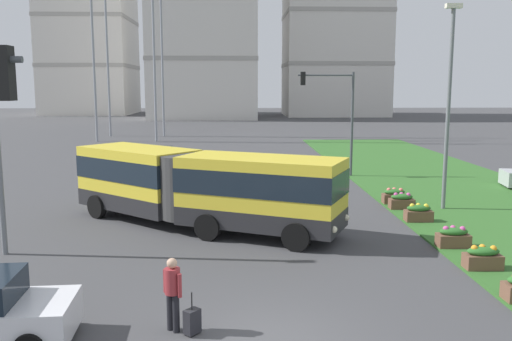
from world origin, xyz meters
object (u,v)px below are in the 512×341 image
(flower_planter_4, at_px, (402,201))
(rolling_suitcase, at_px, (192,321))
(pedestrian_crossing, at_px, (173,289))
(apartment_tower_westcentre, at_px, (203,5))
(flower_planter_3, at_px, (419,213))
(flower_planter_5, at_px, (394,196))
(articulated_bus, at_px, (199,186))
(streetlight_median, at_px, (449,100))
(flower_planter_2, at_px, (453,237))
(car_maroon_sedan, at_px, (157,159))
(traffic_light_far_right, at_px, (335,106))
(flower_planter_1, at_px, (483,257))

(flower_planter_4, bearing_deg, rolling_suitcase, -124.76)
(pedestrian_crossing, bearing_deg, apartment_tower_westcentre, 92.76)
(flower_planter_3, bearing_deg, rolling_suitcase, -130.58)
(rolling_suitcase, xyz_separation_m, flower_planter_5, (8.52, 13.43, 0.11))
(articulated_bus, distance_m, streetlight_median, 11.69)
(rolling_suitcase, distance_m, flower_planter_2, 10.60)
(car_maroon_sedan, height_order, traffic_light_far_right, traffic_light_far_right)
(pedestrian_crossing, relative_size, traffic_light_far_right, 0.27)
(traffic_light_far_right, bearing_deg, streetlight_median, -70.19)
(traffic_light_far_right, xyz_separation_m, streetlight_median, (3.35, -9.29, 0.63))
(flower_planter_2, distance_m, traffic_light_far_right, 15.78)
(pedestrian_crossing, height_order, flower_planter_2, pedestrian_crossing)
(rolling_suitcase, relative_size, flower_planter_5, 0.88)
(flower_planter_4, height_order, flower_planter_5, same)
(flower_planter_1, distance_m, flower_planter_4, 8.26)
(flower_planter_4, height_order, streetlight_median, streetlight_median)
(car_maroon_sedan, height_order, apartment_tower_westcentre, apartment_tower_westcentre)
(flower_planter_1, distance_m, flower_planter_5, 9.42)
(flower_planter_5, xyz_separation_m, traffic_light_far_right, (-1.45, 8.08, 3.94))
(pedestrian_crossing, xyz_separation_m, apartment_tower_westcentre, (-4.13, 85.81, 18.37))
(flower_planter_1, xyz_separation_m, traffic_light_far_right, (-1.45, 17.50, 3.94))
(flower_planter_3, bearing_deg, articulated_bus, -177.79)
(flower_planter_3, bearing_deg, flower_planter_5, 90.00)
(pedestrian_crossing, distance_m, flower_planter_2, 10.86)
(rolling_suitcase, relative_size, flower_planter_1, 0.88)
(rolling_suitcase, bearing_deg, flower_planter_1, 25.22)
(rolling_suitcase, distance_m, apartment_tower_westcentre, 88.21)
(rolling_suitcase, distance_m, flower_planter_3, 13.09)
(flower_planter_2, height_order, traffic_light_far_right, traffic_light_far_right)
(articulated_bus, relative_size, car_maroon_sedan, 2.44)
(pedestrian_crossing, bearing_deg, rolling_suitcase, -23.96)
(flower_planter_1, height_order, apartment_tower_westcentre, apartment_tower_westcentre)
(pedestrian_crossing, distance_m, traffic_light_far_right, 22.85)
(traffic_light_far_right, height_order, apartment_tower_westcentre, apartment_tower_westcentre)
(flower_planter_2, height_order, streetlight_median, streetlight_median)
(flower_planter_5, relative_size, traffic_light_far_right, 0.17)
(articulated_bus, height_order, streetlight_median, streetlight_median)
(pedestrian_crossing, distance_m, rolling_suitcase, 0.85)
(car_maroon_sedan, xyz_separation_m, flower_planter_1, (12.82, -20.48, -0.33))
(articulated_bus, bearing_deg, apartment_tower_westcentre, 93.08)
(car_maroon_sedan, height_order, streetlight_median, streetlight_median)
(pedestrian_crossing, height_order, flower_planter_3, pedestrian_crossing)
(flower_planter_5, bearing_deg, streetlight_median, -32.37)
(flower_planter_5, bearing_deg, pedestrian_crossing, -124.14)
(rolling_suitcase, bearing_deg, streetlight_median, 49.56)
(articulated_bus, height_order, pedestrian_crossing, articulated_bus)
(rolling_suitcase, xyz_separation_m, flower_planter_2, (8.52, 6.30, 0.11))
(car_maroon_sedan, height_order, flower_planter_2, car_maroon_sedan)
(flower_planter_3, xyz_separation_m, traffic_light_far_right, (-1.45, 11.57, 3.94))
(flower_planter_1, xyz_separation_m, streetlight_median, (1.90, 8.21, 4.57))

